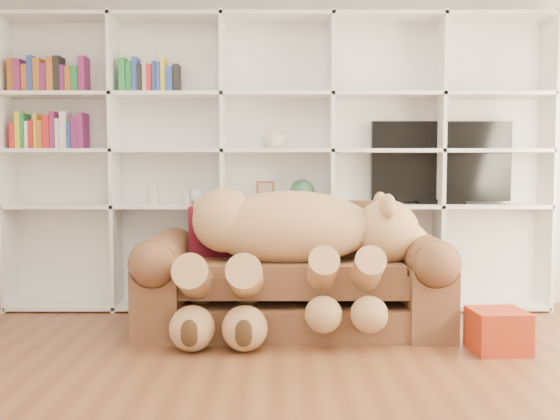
{
  "coord_description": "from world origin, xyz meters",
  "views": [
    {
      "loc": [
        0.02,
        -2.78,
        1.17
      ],
      "look_at": [
        0.02,
        1.63,
        0.86
      ],
      "focal_mm": 40.0,
      "sensor_mm": 36.0,
      "label": 1
    }
  ],
  "objects_px": {
    "sofa": "(293,281)",
    "teddy_bear": "(291,242)",
    "tv": "(440,163)",
    "gift_box": "(498,331)"
  },
  "relations": [
    {
      "from": "teddy_bear",
      "to": "tv",
      "type": "relative_size",
      "value": 1.54
    },
    {
      "from": "sofa",
      "to": "teddy_bear",
      "type": "xyz_separation_m",
      "value": [
        -0.02,
        -0.18,
        0.31
      ]
    },
    {
      "from": "sofa",
      "to": "gift_box",
      "type": "relative_size",
      "value": 6.47
    },
    {
      "from": "gift_box",
      "to": "teddy_bear",
      "type": "bearing_deg",
      "value": 162.52
    },
    {
      "from": "teddy_bear",
      "to": "tv",
      "type": "xyz_separation_m",
      "value": [
        1.25,
        0.85,
        0.55
      ]
    },
    {
      "from": "tv",
      "to": "teddy_bear",
      "type": "bearing_deg",
      "value": -145.63
    },
    {
      "from": "teddy_bear",
      "to": "tv",
      "type": "bearing_deg",
      "value": 37.68
    },
    {
      "from": "teddy_bear",
      "to": "gift_box",
      "type": "bearing_deg",
      "value": -14.17
    },
    {
      "from": "teddy_bear",
      "to": "tv",
      "type": "distance_m",
      "value": 1.61
    },
    {
      "from": "sofa",
      "to": "gift_box",
      "type": "height_order",
      "value": "sofa"
    }
  ]
}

